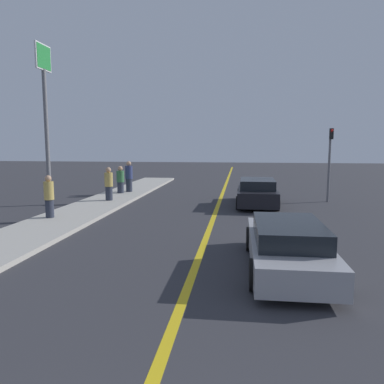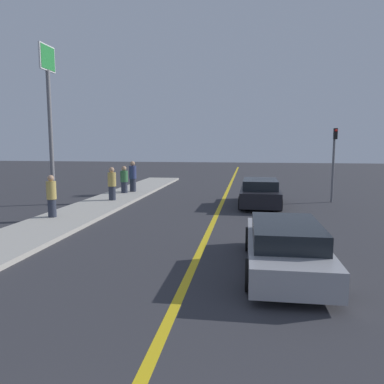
% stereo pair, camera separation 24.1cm
% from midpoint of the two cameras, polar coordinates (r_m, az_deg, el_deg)
% --- Properties ---
extents(road_center_line, '(0.20, 60.00, 0.01)m').
position_cam_midpoint_polar(road_center_line, '(19.09, 3.75, -1.74)').
color(road_center_line, gold).
rests_on(road_center_line, ground_plane).
extents(sidewalk_left, '(2.55, 30.15, 0.15)m').
position_cam_midpoint_polar(sidewalk_left, '(17.59, -16.01, -2.56)').
color(sidewalk_left, '#ADA89E').
rests_on(sidewalk_left, ground_plane).
extents(car_near_right_lane, '(1.89, 4.78, 1.20)m').
position_cam_midpoint_polar(car_near_right_lane, '(9.32, 13.57, -7.93)').
color(car_near_right_lane, '#9E9EA3').
rests_on(car_near_right_lane, ground_plane).
extents(car_ahead_center, '(2.01, 4.65, 1.31)m').
position_cam_midpoint_polar(car_ahead_center, '(18.63, 9.51, -0.07)').
color(car_ahead_center, black).
rests_on(car_ahead_center, ground_plane).
extents(pedestrian_near_curb, '(0.38, 0.38, 1.66)m').
position_cam_midpoint_polar(pedestrian_near_curb, '(15.63, -21.37, -0.66)').
color(pedestrian_near_curb, '#282D3D').
rests_on(pedestrian_near_curb, sidewalk_left).
extents(pedestrian_mid_group, '(0.42, 0.42, 1.69)m').
position_cam_midpoint_polar(pedestrian_mid_group, '(19.52, -12.92, 1.19)').
color(pedestrian_mid_group, '#282D3D').
rests_on(pedestrian_mid_group, sidewalk_left).
extents(pedestrian_far_standing, '(0.44, 0.44, 1.58)m').
position_cam_midpoint_polar(pedestrian_far_standing, '(22.27, -11.16, 1.82)').
color(pedestrian_far_standing, '#282D3D').
rests_on(pedestrian_far_standing, sidewalk_left).
extents(pedestrian_by_sign, '(0.44, 0.44, 1.84)m').
position_cam_midpoint_polar(pedestrian_by_sign, '(22.80, -9.89, 2.32)').
color(pedestrian_by_sign, '#282D3D').
rests_on(pedestrian_by_sign, sidewalk_left).
extents(traffic_light, '(0.18, 0.40, 3.79)m').
position_cam_midpoint_polar(traffic_light, '(20.53, 19.94, 5.06)').
color(traffic_light, slate).
rests_on(traffic_light, ground_plane).
extents(roadside_sign, '(0.20, 1.35, 7.69)m').
position_cam_midpoint_polar(roadside_sign, '(19.83, -21.84, 13.46)').
color(roadside_sign, slate).
rests_on(roadside_sign, ground_plane).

